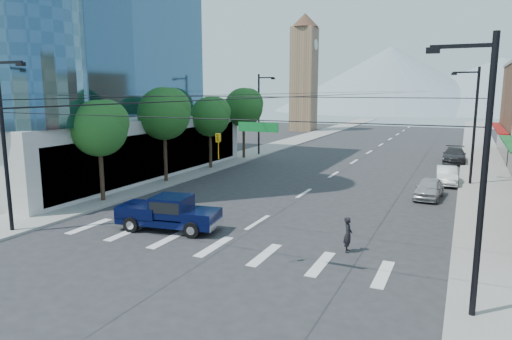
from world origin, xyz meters
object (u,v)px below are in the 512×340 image
object	(u,v)px
parked_car_far	(454,155)
pickup_truck	(168,212)
parked_car_near	(429,188)
pedestrian	(348,235)
parked_car_mid	(447,175)

from	to	relation	value
parked_car_far	pickup_truck	bearing A→B (deg)	-113.85
pickup_truck	parked_car_far	world-z (taller)	pickup_truck
pickup_truck	parked_car_near	world-z (taller)	pickup_truck
parked_car_near	parked_car_far	bearing A→B (deg)	90.91
parked_car_near	parked_car_far	world-z (taller)	parked_car_far
pedestrian	parked_car_near	xyz separation A→B (m)	(2.55, 12.64, -0.13)
parked_car_near	parked_car_mid	size ratio (longest dim) A/B	0.96
parked_car_mid	parked_car_far	xyz separation A→B (m)	(0.25, 11.85, 0.07)
pickup_truck	pedestrian	bearing A→B (deg)	-4.59
parked_car_near	parked_car_far	size ratio (longest dim) A/B	0.77
parked_car_mid	parked_car_far	world-z (taller)	parked_car_far
pickup_truck	parked_car_near	bearing A→B (deg)	39.50
pickup_truck	parked_car_near	xyz separation A→B (m)	(11.93, 13.30, -0.27)
pickup_truck	parked_car_mid	xyz separation A→B (m)	(12.81, 18.92, -0.26)
parked_car_far	parked_car_near	bearing A→B (deg)	-94.56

